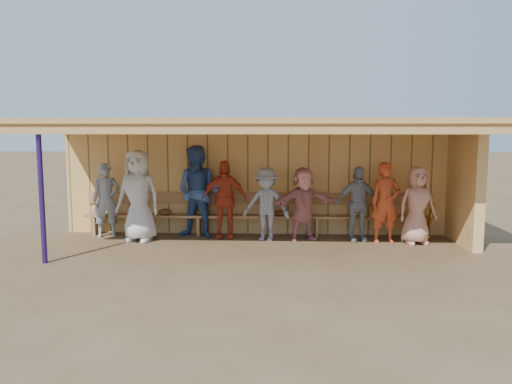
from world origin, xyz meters
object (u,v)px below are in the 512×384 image
(player_a, at_px, (106,200))
(player_extra, at_px, (357,204))
(player_c, at_px, (198,192))
(player_d, at_px, (224,199))
(player_g, at_px, (385,203))
(bench, at_px, (258,211))
(player_e, at_px, (266,204))
(player_f, at_px, (303,204))
(player_h, at_px, (417,205))
(player_b, at_px, (138,196))

(player_a, height_order, player_extra, player_a)
(player_c, distance_m, player_d, 0.57)
(player_c, distance_m, player_g, 3.91)
(player_c, xyz_separation_m, bench, (1.25, 0.31, -0.46))
(player_a, xyz_separation_m, player_e, (3.46, -0.21, -0.04))
(player_extra, distance_m, bench, 2.16)
(player_d, distance_m, player_g, 3.36)
(player_a, xyz_separation_m, bench, (3.26, 0.31, -0.27))
(player_e, bearing_deg, player_d, -178.29)
(player_e, relative_size, player_extra, 0.98)
(player_e, bearing_deg, player_f, 18.22)
(player_a, relative_size, bench, 0.21)
(player_e, xyz_separation_m, player_g, (2.44, -0.10, 0.06))
(player_a, distance_m, player_h, 6.53)
(player_f, distance_m, player_extra, 1.11)
(player_a, height_order, player_b, player_b)
(player_c, xyz_separation_m, player_extra, (3.35, -0.18, -0.21))
(player_c, bearing_deg, player_e, 4.87)
(player_e, relative_size, player_h, 0.97)
(player_b, height_order, player_c, player_c)
(bench, bearing_deg, player_d, -156.26)
(player_c, height_order, player_e, player_c)
(player_g, relative_size, player_extra, 1.06)
(player_e, bearing_deg, bench, 125.93)
(player_g, distance_m, player_h, 0.62)
(player_g, height_order, player_extra, player_g)
(player_a, relative_size, player_b, 0.84)
(player_b, distance_m, player_extra, 4.54)
(player_b, bearing_deg, player_e, 15.18)
(player_h, xyz_separation_m, player_extra, (-1.16, 0.23, -0.01))
(bench, bearing_deg, player_c, -166.30)
(player_f, bearing_deg, player_c, 154.90)
(player_e, relative_size, bench, 0.20)
(player_c, bearing_deg, player_b, -147.99)
(player_b, xyz_separation_m, player_g, (5.08, 0.09, -0.13))
(player_a, relative_size, player_c, 0.81)
(player_f, relative_size, bench, 0.20)
(player_a, distance_m, player_c, 2.01)
(player_c, height_order, player_extra, player_c)
(player_g, bearing_deg, player_e, 170.52)
(player_c, bearing_deg, bench, 26.73)
(player_c, relative_size, player_h, 1.25)
(player_f, bearing_deg, player_g, -26.40)
(player_d, relative_size, bench, 0.22)
(bench, bearing_deg, player_h, -12.51)
(player_e, height_order, player_g, player_g)
(player_a, relative_size, player_g, 0.97)
(player_c, relative_size, player_f, 1.28)
(player_d, xyz_separation_m, player_g, (3.35, -0.31, -0.01))
(player_b, bearing_deg, player_g, 11.94)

